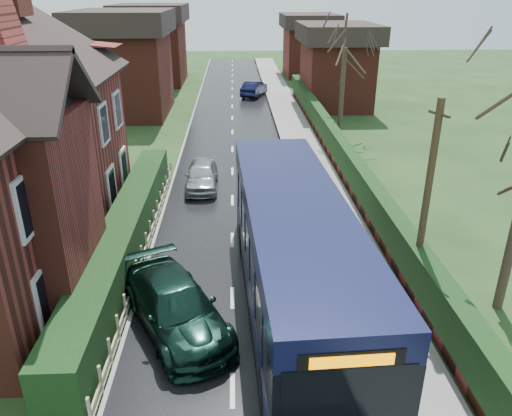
{
  "coord_description": "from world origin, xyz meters",
  "views": [
    {
      "loc": [
        0.17,
        -11.4,
        9.09
      ],
      "look_at": [
        0.89,
        5.03,
        1.8
      ],
      "focal_mm": 35.0,
      "sensor_mm": 36.0,
      "label": 1
    }
  ],
  "objects_px": {
    "car_green": "(176,307)",
    "telegraph_pole": "(426,204)",
    "car_silver": "(202,175)",
    "bus_stop_sign": "(355,296)",
    "bus": "(294,258)"
  },
  "relations": [
    {
      "from": "car_green",
      "to": "telegraph_pole",
      "type": "bearing_deg",
      "value": -15.59
    },
    {
      "from": "car_silver",
      "to": "bus_stop_sign",
      "type": "relative_size",
      "value": 1.41
    },
    {
      "from": "bus",
      "to": "telegraph_pole",
      "type": "distance_m",
      "value": 4.24
    },
    {
      "from": "car_green",
      "to": "bus_stop_sign",
      "type": "relative_size",
      "value": 1.85
    },
    {
      "from": "bus",
      "to": "telegraph_pole",
      "type": "bearing_deg",
      "value": 6.1
    },
    {
      "from": "bus",
      "to": "bus_stop_sign",
      "type": "height_order",
      "value": "bus"
    },
    {
      "from": "bus",
      "to": "car_green",
      "type": "bearing_deg",
      "value": -170.29
    },
    {
      "from": "car_green",
      "to": "telegraph_pole",
      "type": "distance_m",
      "value": 7.92
    },
    {
      "from": "bus",
      "to": "bus_stop_sign",
      "type": "distance_m",
      "value": 2.4
    },
    {
      "from": "car_silver",
      "to": "car_green",
      "type": "distance_m",
      "value": 11.16
    },
    {
      "from": "car_silver",
      "to": "bus",
      "type": "bearing_deg",
      "value": -72.64
    },
    {
      "from": "bus",
      "to": "car_silver",
      "type": "distance_m",
      "value": 10.99
    },
    {
      "from": "car_silver",
      "to": "bus_stop_sign",
      "type": "height_order",
      "value": "bus_stop_sign"
    },
    {
      "from": "car_silver",
      "to": "bus_stop_sign",
      "type": "xyz_separation_m",
      "value": [
        4.7,
        -12.38,
        1.14
      ]
    },
    {
      "from": "car_green",
      "to": "telegraph_pole",
      "type": "relative_size",
      "value": 0.79
    }
  ]
}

